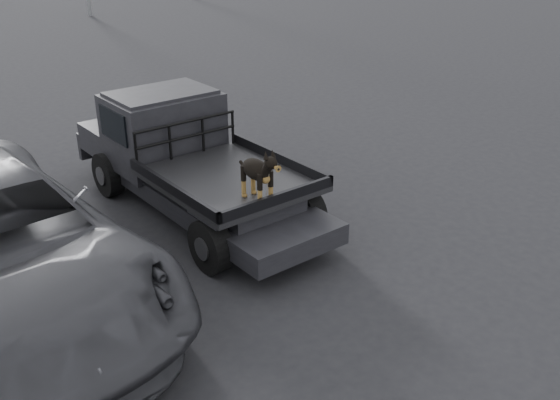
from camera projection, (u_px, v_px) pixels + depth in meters
ground at (277, 268)px, 8.57m from camera, size 120.00×120.00×0.00m
flatbed_ute at (196, 185)px, 10.00m from camera, size 2.00×5.40×0.92m
ute_cab at (163, 117)px, 10.29m from camera, size 1.72×1.30×0.88m
headache_rack at (187, 139)px, 9.83m from camera, size 1.80×0.08×0.55m
dog at (257, 174)px, 8.27m from camera, size 0.32×0.60×0.74m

